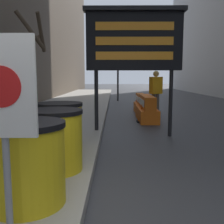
# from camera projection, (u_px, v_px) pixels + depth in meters

# --- Properties ---
(bare_tree) EXTENTS (1.80, 2.22, 4.02)m
(bare_tree) POSITION_uv_depth(u_px,v_px,m) (29.00, 63.00, 11.14)
(bare_tree) COLOR #4C3D2D
(bare_tree) RESTS_ON sidewalk_left
(barrel_drum_foreground) EXTENTS (0.85, 0.85, 0.91)m
(barrel_drum_foreground) POSITION_uv_depth(u_px,v_px,m) (27.00, 163.00, 2.83)
(barrel_drum_foreground) COLOR yellow
(barrel_drum_foreground) RESTS_ON sidewalk_left
(barrel_drum_middle) EXTENTS (0.85, 0.85, 0.91)m
(barrel_drum_middle) POSITION_uv_depth(u_px,v_px,m) (54.00, 140.00, 3.88)
(barrel_drum_middle) COLOR yellow
(barrel_drum_middle) RESTS_ON sidewalk_left
(barrel_drum_back) EXTENTS (0.85, 0.85, 0.91)m
(barrel_drum_back) POSITION_uv_depth(u_px,v_px,m) (60.00, 127.00, 4.93)
(barrel_drum_back) COLOR yellow
(barrel_drum_back) RESTS_ON sidewalk_left
(warning_sign) EXTENTS (0.56, 0.08, 1.72)m
(warning_sign) POSITION_uv_depth(u_px,v_px,m) (2.00, 102.00, 2.14)
(warning_sign) COLOR gray
(warning_sign) RESTS_ON sidewalk_left
(message_board) EXTENTS (2.53, 0.36, 3.25)m
(message_board) POSITION_uv_depth(u_px,v_px,m) (134.00, 41.00, 6.59)
(message_board) COLOR black
(message_board) RESTS_ON ground_plane
(jersey_barrier_orange_far) EXTENTS (0.63, 2.12, 0.89)m
(jersey_barrier_orange_far) POSITION_uv_depth(u_px,v_px,m) (147.00, 109.00, 9.46)
(jersey_barrier_orange_far) COLOR orange
(jersey_barrier_orange_far) RESTS_ON ground_plane
(jersey_barrier_orange_near) EXTENTS (0.51, 1.64, 0.82)m
(jersey_barrier_orange_near) POSITION_uv_depth(u_px,v_px,m) (141.00, 104.00, 11.58)
(jersey_barrier_orange_near) COLOR orange
(jersey_barrier_orange_near) RESTS_ON ground_plane
(traffic_cone_near) EXTENTS (0.39, 0.39, 0.69)m
(traffic_cone_near) POSITION_uv_depth(u_px,v_px,m) (142.00, 112.00, 9.08)
(traffic_cone_near) COLOR black
(traffic_cone_near) RESTS_ON ground_plane
(traffic_light_near_curb) EXTENTS (0.28, 0.44, 4.33)m
(traffic_light_near_curb) POSITION_uv_depth(u_px,v_px,m) (118.00, 53.00, 16.91)
(traffic_light_near_curb) COLOR #2D2D30
(traffic_light_near_curb) RESTS_ON ground_plane
(pedestrian_worker) EXTENTS (0.55, 0.46, 1.80)m
(pedestrian_worker) POSITION_uv_depth(u_px,v_px,m) (156.00, 89.00, 10.70)
(pedestrian_worker) COLOR #514C42
(pedestrian_worker) RESTS_ON ground_plane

